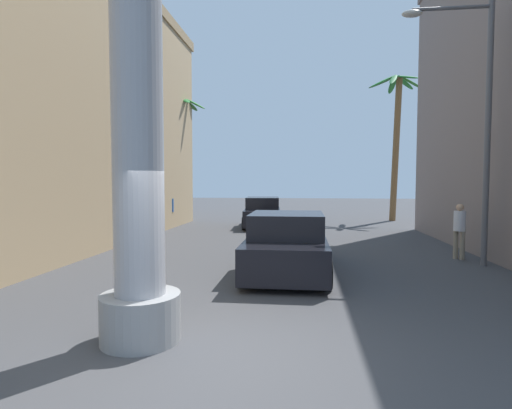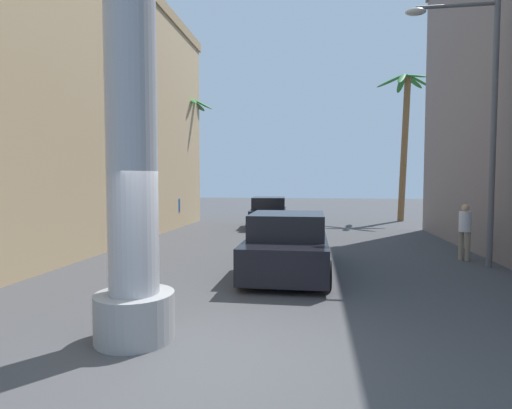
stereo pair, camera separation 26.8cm
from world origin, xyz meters
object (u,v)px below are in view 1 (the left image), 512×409
Objects in this scene: car_lead at (287,245)px; pedestrian_far_left at (170,208)px; car_far at (263,213)px; street_lamp at (474,108)px; palm_tree_far_left at (182,144)px; pedestrian_mid_right at (459,227)px; palm_tree_far_right at (396,129)px.

pedestrian_far_left is at bearing 124.36° from car_lead.
car_lead and car_far have the same top height.
street_lamp is 14.24m from pedestrian_far_left.
car_far is (-6.79, 8.86, -3.65)m from street_lamp.
street_lamp reaches higher than palm_tree_far_left.
pedestrian_mid_right is 13.37m from pedestrian_far_left.
street_lamp reaches higher than car_far.
pedestrian_mid_right is (0.03, 0.89, -3.40)m from street_lamp.
car_lead is 16.53m from palm_tree_far_right.
palm_tree_far_left is 12.78m from palm_tree_far_right.
palm_tree_far_left is (-6.54, 12.01, 3.81)m from car_lead.
palm_tree_far_right is 14.13m from pedestrian_far_left.
palm_tree_far_right reaches higher than street_lamp.
pedestrian_mid_right is at bearing -49.45° from car_far.
pedestrian_mid_right reaches higher than car_far.
palm_tree_far_right reaches higher than pedestrian_mid_right.
pedestrian_far_left is at bearing 148.79° from pedestrian_mid_right.
palm_tree_far_left is 0.82× the size of palm_tree_far_right.
street_lamp is 1.66× the size of car_far.
palm_tree_far_left reaches higher than pedestrian_far_left.
car_lead is at bearing -61.45° from palm_tree_far_left.
pedestrian_far_left is (-12.24, -5.43, -4.53)m from palm_tree_far_right.
car_far is at bearing 12.64° from pedestrian_far_left.
pedestrian_far_left is (-6.31, 9.23, 0.30)m from car_lead.
car_far is 2.58× the size of pedestrian_mid_right.
palm_tree_far_right reaches higher than car_far.
pedestrian_far_left is (-4.62, -1.04, 0.27)m from car_far.
street_lamp is at bearing -42.33° from palm_tree_far_left.
car_lead is at bearing -155.79° from pedestrian_mid_right.
pedestrian_mid_right is 0.98× the size of pedestrian_far_left.
street_lamp is at bearing -91.76° from pedestrian_mid_right.
car_lead is at bearing -164.49° from street_lamp.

